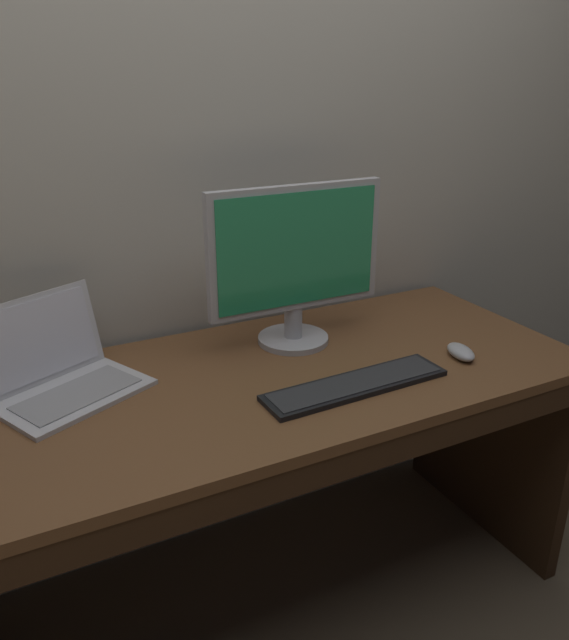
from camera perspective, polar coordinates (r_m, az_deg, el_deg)
The scene contains 7 objects.
ground_plane at distance 2.03m, azimuth -1.93°, elevation -24.14°, with size 14.00×14.00×0.00m, color brown.
back_wall at distance 1.78m, azimuth -8.24°, elevation 18.24°, with size 4.81×0.04×2.71m, color beige.
desk at distance 1.68m, azimuth -1.98°, elevation -11.79°, with size 1.70×0.71×0.74m.
laptop_silver at distance 1.58m, azimuth -19.73°, elevation -4.57°, with size 0.41×0.37×0.22m.
external_monitor at distance 1.68m, azimuth 1.03°, elevation 5.27°, with size 0.50×0.20×0.45m.
wired_keyboard at distance 1.54m, azimuth 6.51°, elevation -5.88°, with size 0.48×0.13×0.02m.
computer_mouse at distance 1.74m, azimuth 15.77°, elevation -2.81°, with size 0.06×0.10×0.03m, color #B7B7BC.
Camera 1 is at (-0.59, -1.28, 1.47)m, focal length 35.10 mm.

